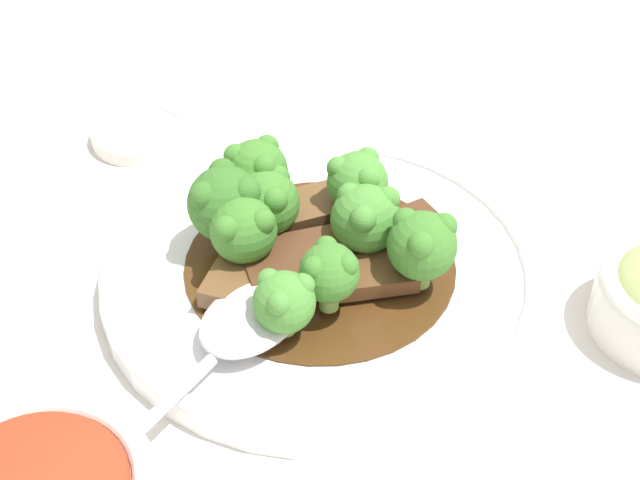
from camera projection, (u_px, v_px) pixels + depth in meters
name	position (u px, v px, depth m)	size (l,w,h in m)	color
ground_plane	(320.00, 282.00, 0.55)	(4.00, 4.00, 0.00)	silver
main_plate	(320.00, 270.00, 0.55)	(0.27, 0.27, 0.02)	white
beef_strip_0	(373.00, 275.00, 0.52)	(0.05, 0.04, 0.01)	brown
beef_strip_1	(297.00, 261.00, 0.53)	(0.06, 0.04, 0.01)	#56331E
beef_strip_2	(310.00, 210.00, 0.57)	(0.07, 0.04, 0.01)	brown
beef_strip_3	(251.00, 286.00, 0.51)	(0.06, 0.06, 0.01)	brown
beef_strip_4	(401.00, 229.00, 0.56)	(0.06, 0.04, 0.01)	#56331E
broccoli_floret_0	(422.00, 244.00, 0.51)	(0.04, 0.04, 0.05)	#7FA84C
broccoli_floret_1	(256.00, 170.00, 0.55)	(0.04, 0.04, 0.05)	#7FA84C
broccoli_floret_2	(329.00, 272.00, 0.49)	(0.03, 0.03, 0.04)	#8EB756
broccoli_floret_3	(366.00, 219.00, 0.53)	(0.04, 0.04, 0.05)	#7FA84C
broccoli_floret_4	(266.00, 202.00, 0.54)	(0.04, 0.04, 0.05)	#7FA84C
broccoli_floret_5	(243.00, 229.00, 0.52)	(0.04, 0.04, 0.05)	#8EB756
broccoli_floret_6	(284.00, 301.00, 0.48)	(0.03, 0.03, 0.04)	#8EB756
broccoli_floret_7	(357.00, 181.00, 0.55)	(0.04, 0.04, 0.05)	#8EB756
broccoli_floret_8	(226.00, 202.00, 0.53)	(0.05, 0.05, 0.05)	#7FA84C
serving_spoon	(233.00, 335.00, 0.48)	(0.21, 0.17, 0.01)	silver
sauce_dish	(139.00, 132.00, 0.67)	(0.07, 0.07, 0.01)	white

